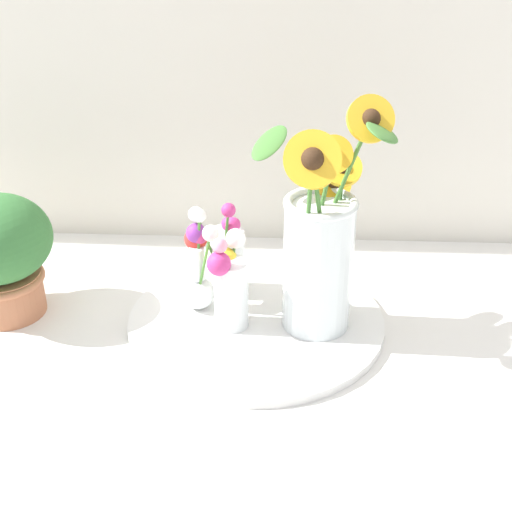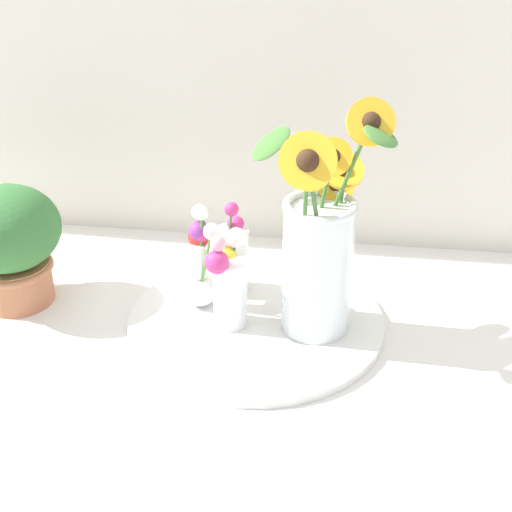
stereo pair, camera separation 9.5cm
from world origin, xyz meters
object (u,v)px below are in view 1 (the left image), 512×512
(vase_small_back, at_px, (226,256))
(mason_jar_sunflowers, at_px, (320,248))
(serving_tray, at_px, (256,321))
(vase_small_center, at_px, (229,282))
(vase_bulb_right, at_px, (198,266))

(vase_small_back, bearing_deg, mason_jar_sunflowers, -30.93)
(serving_tray, relative_size, mason_jar_sunflowers, 1.10)
(serving_tray, distance_m, vase_small_back, 0.14)
(serving_tray, bearing_deg, vase_small_back, 124.28)
(mason_jar_sunflowers, bearing_deg, serving_tray, 172.90)
(mason_jar_sunflowers, height_order, vase_small_center, mason_jar_sunflowers)
(serving_tray, distance_m, vase_bulb_right, 0.14)
(serving_tray, xyz_separation_m, mason_jar_sunflowers, (0.11, -0.01, 0.16))
(vase_small_center, height_order, vase_bulb_right, vase_bulb_right)
(vase_bulb_right, xyz_separation_m, vase_small_back, (0.05, 0.05, -0.01))
(vase_small_center, bearing_deg, vase_bulb_right, 137.29)
(mason_jar_sunflowers, height_order, vase_small_back, mason_jar_sunflowers)
(vase_small_center, bearing_deg, vase_small_back, 97.36)
(mason_jar_sunflowers, relative_size, vase_small_back, 2.10)
(mason_jar_sunflowers, height_order, vase_bulb_right, mason_jar_sunflowers)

